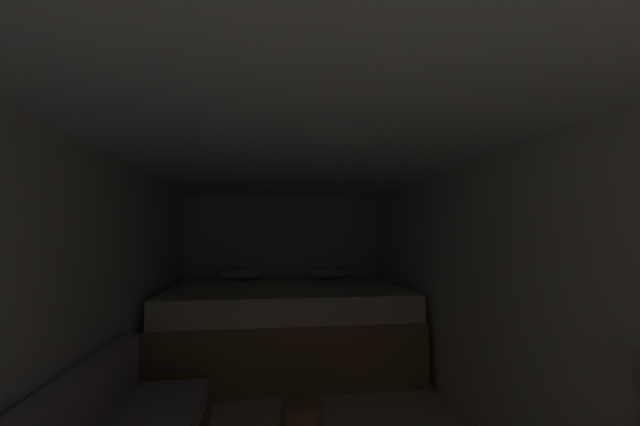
{
  "coord_description": "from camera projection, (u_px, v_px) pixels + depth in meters",
  "views": [
    {
      "loc": [
        -0.21,
        -0.23,
        1.4
      ],
      "look_at": [
        0.2,
        2.74,
        1.59
      ],
      "focal_mm": 21.03,
      "sensor_mm": 36.0,
      "label": 1
    }
  ],
  "objects": [
    {
      "name": "wall_left",
      "position": [
        79.0,
        305.0,
        2.27
      ],
      "size": [
        0.05,
        5.42,
        1.96
      ],
      "primitive_type": "cube",
      "color": "silver",
      "rests_on": "ground"
    },
    {
      "name": "wall_back",
      "position": [
        284.0,
        267.0,
        5.16
      ],
      "size": [
        2.75,
        0.05,
        1.96
      ],
      "primitive_type": "cube",
      "color": "silver",
      "rests_on": "ground"
    },
    {
      "name": "bed",
      "position": [
        287.0,
        324.0,
        4.17
      ],
      "size": [
        2.53,
        1.79,
        0.99
      ],
      "color": "#9E7247",
      "rests_on": "ground"
    },
    {
      "name": "wicker_basket",
      "position": [
        302.0,
        420.0,
        2.61
      ],
      "size": [
        0.3,
        0.3,
        0.24
      ],
      "color": "olive",
      "rests_on": "ground"
    },
    {
      "name": "ceiling_slab",
      "position": [
        301.0,
        149.0,
        2.52
      ],
      "size": [
        2.75,
        5.42,
        0.05
      ],
      "primitive_type": "cube",
      "color": "white",
      "rests_on": "wall_left"
    },
    {
      "name": "wall_right",
      "position": [
        491.0,
        296.0,
        2.64
      ],
      "size": [
        0.05,
        5.42,
        1.96
      ],
      "primitive_type": "cube",
      "color": "silver",
      "rests_on": "ground"
    }
  ]
}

